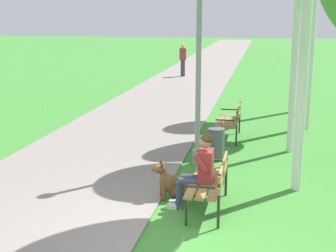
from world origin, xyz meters
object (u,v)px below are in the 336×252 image
Objects in this scene: park_bench_mid at (231,119)px; litter_bin at (216,144)px; pedestrian_distant at (183,60)px; person_seated_on_near_bench at (199,168)px; lamp_post_near at (199,50)px; park_bench_near at (212,180)px; dog_brown at (172,184)px.

litter_bin is at bearing -95.57° from park_bench_mid.
pedestrian_distant is (-3.26, 12.14, 0.33)m from park_bench_mid.
litter_bin is at bearing -77.63° from pedestrian_distant.
person_seated_on_near_bench is at bearing -92.27° from park_bench_mid.
lamp_post_near is at bearing 98.40° from person_seated_on_near_bench.
dog_brown is (-0.71, 0.36, -0.25)m from park_bench_near.
litter_bin is 0.42× the size of pedestrian_distant.
pedestrian_distant is (-2.72, 14.40, -1.56)m from lamp_post_near.
lamp_post_near is (-0.54, -2.26, 1.89)m from park_bench_mid.
park_bench_near is at bearing -78.98° from pedestrian_distant.
park_bench_mid reaches higher than litter_bin.
person_seated_on_near_bench is (-0.21, 0.03, 0.17)m from park_bench_near.
pedestrian_distant reaches higher than dog_brown.
lamp_post_near reaches higher than park_bench_mid.
park_bench_mid is 1.20× the size of person_seated_on_near_bench.
park_bench_mid is 0.32× the size of lamp_post_near.
dog_brown is at bearing 146.88° from person_seated_on_near_bench.
person_seated_on_near_bench is at bearing -81.60° from lamp_post_near.
park_bench_near is 1.00× the size of park_bench_mid.
dog_brown is at bearing -101.49° from litter_bin.
lamp_post_near is at bearing -79.31° from pedestrian_distant.
pedestrian_distant is (-2.58, 16.50, 0.58)m from dog_brown.
park_bench_near reaches higher than litter_bin.
park_bench_near is 0.32× the size of lamp_post_near.
person_seated_on_near_bench is 1.62× the size of dog_brown.
lamp_post_near reaches higher than pedestrian_distant.
dog_brown is 0.17× the size of lamp_post_near.
park_bench_mid is at bearing -74.96° from pedestrian_distant.
park_bench_mid reaches higher than dog_brown.
park_bench_near is 1.95× the size of dog_brown.
lamp_post_near reaches higher than litter_bin.
pedestrian_distant is (-3.08, 16.83, 0.16)m from person_seated_on_near_bench.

